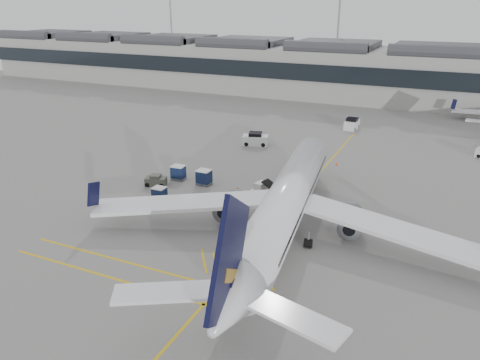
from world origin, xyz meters
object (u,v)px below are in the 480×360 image
at_px(baggage_cart_a, 233,205).
at_px(ramp_agent_a, 268,186).
at_px(ramp_agent_b, 237,196).
at_px(airliner_main, 285,203).
at_px(belt_loader, 269,193).
at_px(pushback_tug, 156,181).

distance_m(baggage_cart_a, ramp_agent_a, 6.61).
bearing_deg(ramp_agent_a, ramp_agent_b, -163.22).
bearing_deg(baggage_cart_a, airliner_main, -36.10).
relative_size(airliner_main, belt_loader, 7.65).
relative_size(belt_loader, ramp_agent_a, 2.90).
bearing_deg(airliner_main, ramp_agent_b, 139.58).
bearing_deg(baggage_cart_a, pushback_tug, 148.32).
xyz_separation_m(baggage_cart_a, ramp_agent_b, (-0.62, 2.35, 0.05)).
xyz_separation_m(ramp_agent_a, pushback_tug, (-13.36, -3.31, -0.32)).
bearing_deg(pushback_tug, baggage_cart_a, -32.93).
bearing_deg(airliner_main, pushback_tug, 155.89).
distance_m(airliner_main, belt_loader, 9.14).
distance_m(airliner_main, pushback_tug, 19.51).
relative_size(baggage_cart_a, ramp_agent_a, 1.03).
bearing_deg(airliner_main, baggage_cart_a, 153.08).
relative_size(airliner_main, ramp_agent_b, 21.78).
bearing_deg(ramp_agent_a, pushback_tug, 147.54).
xyz_separation_m(belt_loader, pushback_tug, (-13.99, -2.02, -0.01)).
bearing_deg(ramp_agent_b, pushback_tug, -45.84).
bearing_deg(ramp_agent_a, belt_loader, -110.55).
distance_m(belt_loader, baggage_cart_a, 5.57).
relative_size(ramp_agent_a, ramp_agent_b, 0.98).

